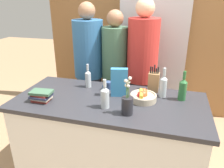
% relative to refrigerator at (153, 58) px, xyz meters
% --- Properties ---
extents(kitchen_island, '(1.81, 0.84, 0.91)m').
position_rel_refrigerator_xyz_m(kitchen_island, '(-0.27, -1.35, -0.53)').
color(kitchen_island, silver).
rests_on(kitchen_island, ground_plane).
extents(back_wall_wood, '(3.01, 0.12, 2.60)m').
position_rel_refrigerator_xyz_m(back_wall_wood, '(-0.27, 0.36, 0.31)').
color(back_wall_wood, olive).
rests_on(back_wall_wood, ground_plane).
extents(refrigerator, '(0.87, 0.62, 1.97)m').
position_rel_refrigerator_xyz_m(refrigerator, '(0.00, 0.00, 0.00)').
color(refrigerator, '#B7B7BC').
rests_on(refrigerator, ground_plane).
extents(fruit_bowl, '(0.25, 0.25, 0.10)m').
position_rel_refrigerator_xyz_m(fruit_bowl, '(0.03, -1.27, -0.04)').
color(fruit_bowl, tan).
rests_on(fruit_bowl, kitchen_island).
extents(knife_block, '(0.11, 0.09, 0.28)m').
position_rel_refrigerator_xyz_m(knife_block, '(0.10, -1.03, 0.02)').
color(knife_block, '#A87A4C').
rests_on(knife_block, kitchen_island).
extents(flower_vase, '(0.10, 0.10, 0.33)m').
position_rel_refrigerator_xyz_m(flower_vase, '(-0.06, -1.56, 0.01)').
color(flower_vase, '#232328').
rests_on(flower_vase, kitchen_island).
extents(cereal_box, '(0.17, 0.10, 0.28)m').
position_rel_refrigerator_xyz_m(cereal_box, '(-0.21, -1.23, 0.06)').
color(cereal_box, teal).
rests_on(cereal_box, kitchen_island).
extents(coffee_mug, '(0.10, 0.09, 0.09)m').
position_rel_refrigerator_xyz_m(coffee_mug, '(-0.35, -1.11, -0.04)').
color(coffee_mug, '#334770').
rests_on(coffee_mug, kitchen_island).
extents(book_stack, '(0.21, 0.15, 0.10)m').
position_rel_refrigerator_xyz_m(book_stack, '(-0.87, -1.54, -0.03)').
color(book_stack, maroon).
rests_on(book_stack, kitchen_island).
extents(bottle_oil, '(0.07, 0.07, 0.28)m').
position_rel_refrigerator_xyz_m(bottle_oil, '(0.38, -1.16, 0.03)').
color(bottle_oil, '#286633').
rests_on(bottle_oil, kitchen_island).
extents(bottle_vinegar, '(0.06, 0.06, 0.25)m').
position_rel_refrigerator_xyz_m(bottle_vinegar, '(-0.58, -1.10, 0.02)').
color(bottle_vinegar, '#B2BCC1').
rests_on(bottle_vinegar, kitchen_island).
extents(bottle_wine, '(0.08, 0.08, 0.26)m').
position_rel_refrigerator_xyz_m(bottle_wine, '(-0.27, -1.50, 0.02)').
color(bottle_wine, '#B2BCC1').
rests_on(bottle_wine, kitchen_island).
extents(bottle_water, '(0.07, 0.07, 0.29)m').
position_rel_refrigerator_xyz_m(bottle_water, '(0.21, -1.14, 0.04)').
color(bottle_water, '#B2BCC1').
rests_on(bottle_water, kitchen_island).
extents(person_at_sink, '(0.37, 0.37, 1.76)m').
position_rel_refrigerator_xyz_m(person_at_sink, '(-0.76, -0.61, 0.00)').
color(person_at_sink, '#383842').
rests_on(person_at_sink, ground_plane).
extents(person_in_blue, '(0.32, 0.32, 1.68)m').
position_rel_refrigerator_xyz_m(person_in_blue, '(-0.41, -0.62, -0.04)').
color(person_in_blue, '#383842').
rests_on(person_in_blue, ground_plane).
extents(person_in_red_tee, '(0.36, 0.36, 1.81)m').
position_rel_refrigerator_xyz_m(person_in_red_tee, '(-0.07, -0.64, 0.03)').
color(person_in_red_tee, '#383842').
rests_on(person_in_red_tee, ground_plane).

